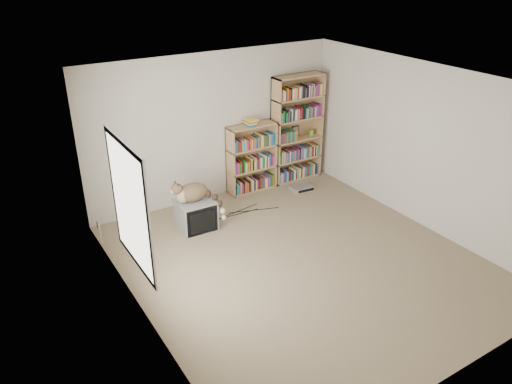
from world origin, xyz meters
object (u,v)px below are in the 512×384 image
bookcase_tall (296,131)px  dvd_player (301,188)px  cat (197,195)px  bookcase_short (251,161)px  crt_tv (196,215)px

bookcase_tall → dvd_player: size_ratio=5.26×
cat → bookcase_short: (1.44, 0.76, -0.02)m
crt_tv → cat: cat is taller
crt_tv → bookcase_tall: size_ratio=0.29×
crt_tv → bookcase_tall: 2.65m
cat → dvd_player: bearing=8.3°
cat → bookcase_tall: bearing=19.5°
bookcase_short → dvd_player: (0.74, -0.52, -0.51)m
bookcase_short → crt_tv: bearing=-152.8°
crt_tv → dvd_player: 2.23m
cat → bookcase_short: 1.63m
cat → crt_tv: bearing=165.9°
bookcase_short → dvd_player: size_ratio=3.28×
cat → bookcase_short: size_ratio=0.60×
crt_tv → dvd_player: (2.21, 0.23, -0.19)m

